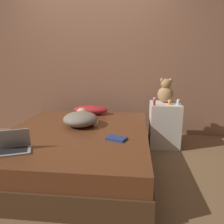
% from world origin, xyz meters
% --- Properties ---
extents(ground_plane, '(12.00, 12.00, 0.00)m').
position_xyz_m(ground_plane, '(0.00, 0.00, 0.00)').
color(ground_plane, brown).
extents(wall_back, '(8.00, 0.06, 2.60)m').
position_xyz_m(wall_back, '(0.00, 1.28, 1.30)').
color(wall_back, '#996B51').
rests_on(wall_back, ground_plane).
extents(bed, '(1.69, 2.00, 0.43)m').
position_xyz_m(bed, '(0.00, 0.00, 0.21)').
color(bed, '#4C331E').
rests_on(bed, ground_plane).
extents(nightstand, '(0.42, 0.45, 0.64)m').
position_xyz_m(nightstand, '(1.12, 0.74, 0.32)').
color(nightstand, silver).
rests_on(nightstand, ground_plane).
extents(pillow, '(0.53, 0.26, 0.14)m').
position_xyz_m(pillow, '(-0.00, 0.80, 0.50)').
color(pillow, red).
rests_on(pillow, bed).
extents(person_lying, '(0.51, 0.65, 0.18)m').
position_xyz_m(person_lying, '(-0.01, 0.24, 0.52)').
color(person_lying, gray).
rests_on(person_lying, bed).
extents(laptop, '(0.40, 0.33, 0.21)m').
position_xyz_m(laptop, '(-0.45, -0.65, 0.48)').
color(laptop, '#9E9EA3').
rests_on(laptop, bed).
extents(teddy_bear, '(0.23, 0.23, 0.35)m').
position_xyz_m(teddy_bear, '(1.12, 0.82, 0.80)').
color(teddy_bear, tan).
rests_on(teddy_bear, nightstand).
extents(bottle_orange, '(0.05, 0.05, 0.06)m').
position_xyz_m(bottle_orange, '(1.16, 0.66, 0.67)').
color(bottle_orange, orange).
rests_on(bottle_orange, nightstand).
extents(bottle_red, '(0.03, 0.03, 0.11)m').
position_xyz_m(bottle_red, '(0.94, 0.57, 0.69)').
color(bottle_red, '#B72D2D').
rests_on(bottle_red, nightstand).
extents(bottle_clear, '(0.05, 0.05, 0.08)m').
position_xyz_m(bottle_clear, '(1.28, 0.63, 0.68)').
color(bottle_clear, silver).
rests_on(bottle_clear, nightstand).
extents(book, '(0.24, 0.20, 0.02)m').
position_xyz_m(book, '(0.49, -0.24, 0.44)').
color(book, navy).
rests_on(book, bed).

